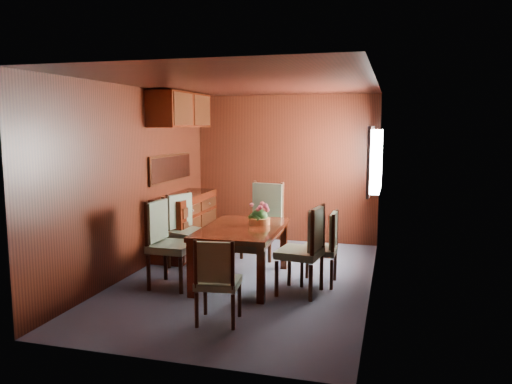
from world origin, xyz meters
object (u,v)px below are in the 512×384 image
(sideboard, at_px, (186,224))
(chair_head, at_px, (217,277))
(flower_centerpiece, at_px, (260,214))
(chair_left_near, at_px, (166,238))
(chair_right_near, at_px, (306,246))
(dining_table, at_px, (242,235))

(sideboard, bearing_deg, chair_head, -60.46)
(chair_head, relative_size, flower_centerpiece, 3.03)
(chair_left_near, height_order, chair_right_near, chair_left_near)
(chair_right_near, bearing_deg, chair_left_near, 103.53)
(sideboard, height_order, dining_table, sideboard)
(chair_right_near, bearing_deg, chair_head, 156.66)
(dining_table, bearing_deg, chair_right_near, -17.79)
(sideboard, distance_m, dining_table, 1.63)
(chair_right_near, bearing_deg, sideboard, 65.30)
(sideboard, distance_m, chair_head, 2.78)
(chair_right_near, height_order, chair_head, chair_right_near)
(chair_left_near, distance_m, flower_centerpiece, 1.18)
(dining_table, distance_m, chair_head, 1.36)
(chair_left_near, bearing_deg, chair_right_near, 96.40)
(dining_table, bearing_deg, sideboard, 136.68)
(sideboard, height_order, chair_head, sideboard)
(sideboard, xyz_separation_m, dining_table, (1.21, -1.08, 0.14))
(dining_table, distance_m, chair_right_near, 0.87)
(chair_head, bearing_deg, dining_table, 89.91)
(chair_right_near, relative_size, flower_centerpiece, 3.62)
(dining_table, relative_size, chair_left_near, 1.43)
(chair_left_near, relative_size, flower_centerpiece, 3.71)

